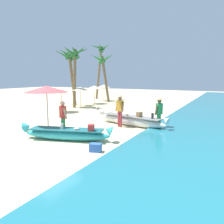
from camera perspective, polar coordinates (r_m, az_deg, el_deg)
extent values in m
plane|color=beige|center=(11.13, -16.18, -6.03)|extent=(80.00, 80.00, 0.00)
ellipsoid|color=#33B2BC|center=(10.28, -11.54, -5.69)|extent=(4.02, 1.92, 0.49)
cone|color=#33B2BC|center=(11.08, -20.90, -3.48)|extent=(0.54, 0.57, 0.53)
cone|color=#33B2BC|center=(9.66, -0.89, -4.66)|extent=(0.54, 0.57, 0.53)
cube|color=#1C6267|center=(10.22, -11.59, -4.37)|extent=(3.42, 1.75, 0.04)
cube|color=#B73333|center=(9.70, -5.37, -4.05)|extent=(0.36, 0.39, 0.30)
cylinder|color=silver|center=(9.94, -9.13, -4.38)|extent=(0.23, 0.23, 0.10)
cylinder|color=silver|center=(10.21, -12.72, -3.64)|extent=(0.13, 0.13, 0.27)
ellipsoid|color=white|center=(13.00, 4.89, -2.30)|extent=(4.52, 1.57, 0.55)
cone|color=white|center=(14.29, -2.31, 0.08)|extent=(0.48, 0.48, 0.48)
cone|color=white|center=(11.85, 13.63, -2.02)|extent=(0.48, 0.48, 0.48)
cube|color=gray|center=(12.95, 4.91, -1.10)|extent=(3.82, 1.44, 0.04)
cylinder|color=#2D2D33|center=(12.26, 10.35, -1.02)|extent=(0.14, 0.14, 0.33)
cube|color=#9E754C|center=(12.71, 7.01, -0.65)|extent=(0.31, 0.36, 0.29)
sphere|color=tan|center=(13.02, 3.88, -0.70)|extent=(0.15, 0.15, 0.15)
cylinder|color=#B74C38|center=(13.41, 1.77, -0.06)|extent=(0.15, 0.15, 0.31)
cylinder|color=#B2383D|center=(12.57, 2.26, -1.84)|extent=(0.14, 0.14, 0.91)
cylinder|color=#B2383D|center=(12.66, 1.78, -1.75)|extent=(0.14, 0.14, 0.91)
cube|color=gold|center=(12.50, 2.04, 1.62)|extent=(0.41, 0.31, 0.61)
cylinder|color=#9E7051|center=(12.34, 2.78, 1.29)|extent=(0.14, 0.22, 0.55)
cylinder|color=#9E7051|center=(12.64, 1.20, 1.48)|extent=(0.14, 0.22, 0.55)
sphere|color=#9E7051|center=(12.45, 2.05, 3.56)|extent=(0.22, 0.22, 0.22)
cylinder|color=tan|center=(12.44, 2.05, 3.92)|extent=(0.44, 0.44, 0.02)
cone|color=tan|center=(12.44, 2.06, 4.24)|extent=(0.26, 0.26, 0.12)
cylinder|color=green|center=(11.02, -12.53, -3.69)|extent=(0.14, 0.14, 0.88)
cylinder|color=green|center=(10.89, -12.24, -3.83)|extent=(0.14, 0.14, 0.88)
cube|color=#DB3D38|center=(10.82, -12.52, 0.00)|extent=(0.42, 0.36, 0.58)
cylinder|color=tan|center=(11.04, -12.87, -0.09)|extent=(0.17, 0.22, 0.53)
cylinder|color=tan|center=(10.62, -11.93, -0.41)|extent=(0.17, 0.22, 0.53)
sphere|color=tan|center=(10.76, -12.59, 2.16)|extent=(0.22, 0.22, 0.22)
cylinder|color=green|center=(12.48, 11.72, -2.39)|extent=(0.14, 0.14, 0.79)
cylinder|color=green|center=(12.59, 12.10, -2.30)|extent=(0.14, 0.14, 0.79)
cube|color=green|center=(12.42, 12.01, 0.81)|extent=(0.33, 0.41, 0.61)
cylinder|color=brown|center=(12.26, 11.29, 0.49)|extent=(0.22, 0.15, 0.55)
cylinder|color=brown|center=(12.63, 12.55, 0.70)|extent=(0.22, 0.15, 0.55)
sphere|color=brown|center=(12.37, 12.08, 2.75)|extent=(0.22, 0.22, 0.22)
cylinder|color=tan|center=(12.36, 12.09, 3.12)|extent=(0.44, 0.44, 0.02)
cone|color=tan|center=(12.36, 12.10, 3.45)|extent=(0.26, 0.26, 0.12)
cylinder|color=#B7B7BC|center=(11.43, -16.22, 0.42)|extent=(0.05, 0.05, 2.37)
cone|color=red|center=(11.33, -16.45, 5.67)|extent=(2.11, 2.11, 0.31)
cylinder|color=#333338|center=(11.65, -15.97, -5.20)|extent=(0.36, 0.36, 0.06)
cylinder|color=#8E6B47|center=(18.35, -12.82, 2.94)|extent=(0.04, 0.04, 1.90)
cone|color=beige|center=(18.29, -12.91, 5.44)|extent=(1.60, 1.60, 0.32)
cylinder|color=#8E6B47|center=(20.96, -8.07, 3.81)|extent=(0.04, 0.04, 1.90)
cone|color=beige|center=(20.90, -8.12, 5.99)|extent=(1.60, 1.60, 0.32)
cylinder|color=#8E6B47|center=(23.57, -4.55, 4.44)|extent=(0.04, 0.04, 1.90)
cone|color=beige|center=(23.52, -4.58, 6.38)|extent=(1.60, 1.60, 0.32)
cylinder|color=#8E6B47|center=(26.40, -2.11, 4.95)|extent=(0.04, 0.04, 1.90)
cone|color=beige|center=(26.36, -2.12, 6.69)|extent=(1.60, 1.60, 0.32)
cylinder|color=brown|center=(25.10, -1.71, 8.39)|extent=(1.09, 0.28, 5.14)
cone|color=#287033|center=(25.16, -1.42, 13.55)|extent=(1.92, 0.54, 1.23)
cone|color=#287033|center=(25.62, -1.83, 13.53)|extent=(0.87, 1.46, 1.08)
cone|color=#287033|center=(25.74, -2.96, 13.54)|extent=(1.39, 1.09, 1.05)
cone|color=#287033|center=(25.29, -3.67, 13.54)|extent=(1.53, 1.40, 1.18)
cone|color=#287033|center=(24.85, -2.77, 13.68)|extent=(1.02, 1.92, 1.14)
cylinder|color=brown|center=(20.71, -9.58, 8.38)|extent=(0.54, 0.28, 5.28)
cone|color=#23602D|center=(20.44, -8.45, 15.04)|extent=(1.67, 0.48, 1.16)
cone|color=#23602D|center=(20.90, -8.15, 15.19)|extent=(1.35, 1.65, 0.92)
cone|color=#23602D|center=(21.21, -9.37, 15.13)|extent=(1.22, 1.62, 0.85)
cone|color=#23602D|center=(21.11, -10.58, 14.74)|extent=(1.92, 0.52, 1.24)
cone|color=#23602D|center=(20.55, -10.57, 14.88)|extent=(0.96, 1.51, 1.18)
cone|color=#23602D|center=(20.32, -9.77, 15.38)|extent=(1.01, 1.66, 0.87)
cylinder|color=brown|center=(22.72, -10.16, 8.38)|extent=(0.87, 0.28, 5.28)
cone|color=#23602D|center=(22.74, -10.02, 14.75)|extent=(1.70, 0.37, 0.72)
cone|color=#23602D|center=(23.11, -9.60, 14.32)|extent=(1.51, 1.67, 1.13)
cone|color=#23602D|center=(23.49, -10.29, 14.37)|extent=(0.71, 2.00, 0.95)
cone|color=#23602D|center=(23.46, -11.57, 14.42)|extent=(1.89, 1.04, 0.85)
cone|color=#23602D|center=(23.11, -12.29, 14.12)|extent=(1.86, 1.21, 1.24)
cone|color=#23602D|center=(22.74, -11.77, 14.47)|extent=(0.63, 1.60, 0.97)
cone|color=#23602D|center=(22.47, -11.10, 14.48)|extent=(1.36, 1.87, 1.09)
cylinder|color=brown|center=(28.77, -3.38, 9.93)|extent=(1.08, 0.28, 6.61)
cone|color=#23602D|center=(28.52, -1.95, 16.21)|extent=(1.69, 0.49, 0.94)
cone|color=#23602D|center=(29.06, -2.14, 16.18)|extent=(0.75, 1.53, 0.78)
cone|color=#23602D|center=(29.17, -2.97, 15.91)|extent=(1.34, 1.27, 1.08)
cone|color=#23602D|center=(28.76, -3.78, 16.28)|extent=(1.76, 1.35, 0.73)
cone|color=#23602D|center=(28.38, -2.97, 16.20)|extent=(0.72, 1.56, 0.97)
cube|color=blue|center=(8.57, -4.24, -9.10)|extent=(0.50, 0.39, 0.32)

